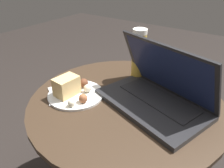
% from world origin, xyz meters
% --- Properties ---
extents(table, '(0.71, 0.71, 0.55)m').
position_xyz_m(table, '(0.00, 0.00, 0.42)').
color(table, black).
rests_on(table, ground_plane).
extents(napkin, '(0.20, 0.18, 0.00)m').
position_xyz_m(napkin, '(-0.20, -0.10, 0.55)').
color(napkin, silver).
rests_on(napkin, table).
extents(laptop, '(0.43, 0.33, 0.23)m').
position_xyz_m(laptop, '(0.10, 0.04, 0.60)').
color(laptop, '#232326').
rests_on(laptop, table).
extents(beer_glass, '(0.06, 0.06, 0.22)m').
position_xyz_m(beer_glass, '(-0.05, 0.17, 0.66)').
color(beer_glass, gold).
rests_on(beer_glass, table).
extents(snack_plate, '(0.21, 0.21, 0.08)m').
position_xyz_m(snack_plate, '(-0.18, -0.09, 0.57)').
color(snack_plate, white).
rests_on(snack_plate, table).
extents(fork, '(0.14, 0.14, 0.00)m').
position_xyz_m(fork, '(-0.13, -0.12, 0.55)').
color(fork, silver).
rests_on(fork, table).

